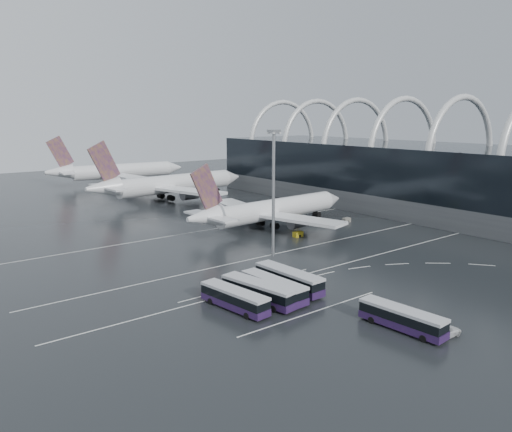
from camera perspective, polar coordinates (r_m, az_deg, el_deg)
ground at (r=103.84m, az=9.74°, el=-5.00°), size 420.00×420.00×0.00m
terminal at (r=161.94m, az=19.44°, el=4.36°), size 42.00×160.00×34.90m
lane_marking_near at (r=102.57m, az=10.57°, el=-5.24°), size 120.00×0.25×0.01m
lane_marking_mid at (r=111.90m, az=5.19°, el=-3.67°), size 120.00×0.25×0.01m
lane_marking_far at (r=133.03m, az=-3.09°, el=-1.18°), size 120.00×0.25×0.01m
bus_bay_line_south at (r=76.97m, az=6.43°, el=-10.89°), size 28.00×0.25×0.01m
bus_bay_line_north at (r=88.29m, az=-0.92°, el=-7.82°), size 28.00×0.25×0.01m
airliner_main at (r=130.85m, az=1.63°, el=0.65°), size 53.62×46.99×18.16m
airliner_gate_b at (r=175.73m, az=-9.99°, el=3.54°), size 61.50×55.18×21.35m
airliner_gate_c at (r=222.08m, az=-15.78°, el=4.90°), size 58.85×54.05×20.95m
bus_row_near_a at (r=77.19m, az=-2.47°, el=-9.37°), size 4.38×13.08×3.16m
bus_row_near_b at (r=79.65m, az=0.31°, el=-8.59°), size 5.26×14.05×3.38m
bus_row_near_c at (r=81.66m, az=2.02°, el=-8.13°), size 3.59×13.38×3.27m
bus_row_near_d at (r=85.45m, az=3.78°, el=-7.18°), size 3.72×14.07×3.44m
bus_row_far_c at (r=73.06m, az=16.35°, el=-11.12°), size 3.69×12.76×3.10m
van_curve_a at (r=73.07m, az=20.66°, el=-12.22°), size 5.60×2.81×1.52m
floodlight_mast at (r=102.57m, az=2.02°, el=4.39°), size 2.01×2.01×26.25m
gse_cart_belly_c at (r=121.81m, az=4.81°, el=-2.09°), size 2.37×1.40×1.29m
gse_cart_belly_d at (r=140.05m, az=10.30°, el=-0.46°), size 2.24×1.32×1.22m
gse_cart_belly_e at (r=137.63m, az=4.46°, el=-0.51°), size 2.30×1.36×1.25m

